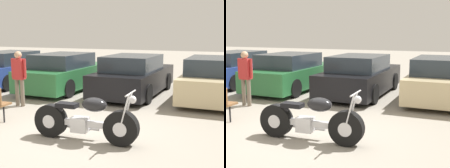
{
  "view_description": "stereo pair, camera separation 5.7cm",
  "coord_description": "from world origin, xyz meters",
  "views": [
    {
      "loc": [
        3.2,
        -5.71,
        2.2
      ],
      "look_at": [
        0.1,
        1.62,
        0.85
      ],
      "focal_mm": 50.0,
      "sensor_mm": 36.0,
      "label": 1
    },
    {
      "loc": [
        3.25,
        -5.69,
        2.2
      ],
      "look_at": [
        0.1,
        1.62,
        0.85
      ],
      "focal_mm": 50.0,
      "sensor_mm": 36.0,
      "label": 2
    }
  ],
  "objects": [
    {
      "name": "ground_plane",
      "position": [
        0.0,
        0.0,
        0.0
      ],
      "size": [
        60.0,
        60.0,
        0.0
      ],
      "primitive_type": "plane",
      "color": "gray"
    },
    {
      "name": "motorcycle",
      "position": [
        0.31,
        -0.34,
        0.43
      ],
      "size": [
        2.26,
        0.62,
        1.07
      ],
      "color": "black",
      "rests_on": "ground_plane"
    },
    {
      "name": "parked_car_blue",
      "position": [
        -5.68,
        4.53,
        0.65
      ],
      "size": [
        1.91,
        4.29,
        1.39
      ],
      "color": "#2D479E",
      "rests_on": "ground_plane"
    },
    {
      "name": "parked_car_green",
      "position": [
        -2.99,
        4.41,
        0.65
      ],
      "size": [
        1.91,
        4.29,
        1.39
      ],
      "color": "#286B38",
      "rests_on": "ground_plane"
    },
    {
      "name": "parked_car_black",
      "position": [
        -0.3,
        4.55,
        0.65
      ],
      "size": [
        1.91,
        4.29,
        1.39
      ],
      "color": "black",
      "rests_on": "ground_plane"
    },
    {
      "name": "parked_car_champagne",
      "position": [
        2.39,
        4.76,
        0.65
      ],
      "size": [
        1.91,
        4.29,
        1.39
      ],
      "color": "#C6B284",
      "rests_on": "ground_plane"
    },
    {
      "name": "person_standing",
      "position": [
        -2.85,
        1.57,
        0.96
      ],
      "size": [
        0.52,
        0.22,
        1.63
      ],
      "color": "#726656",
      "rests_on": "ground_plane"
    }
  ]
}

